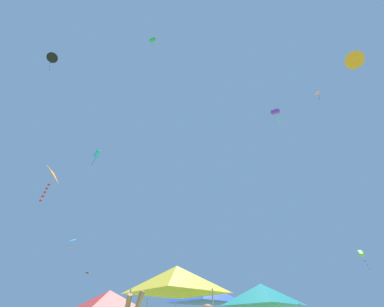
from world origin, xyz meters
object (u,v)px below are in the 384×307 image
kite_cyan_diamond (72,241)px  kite_cyan_box (97,154)px  kite_black_diamond (89,272)px  canopy_tent_teal (262,294)px  kite_green_box (152,40)px  kite_orange_delta (354,60)px  kite_lime_box (361,254)px  kite_purple_box (275,112)px  canopy_tent_red (108,300)px  kite_pink_diamond (317,93)px  canopy_tent_blue (204,293)px  canopy_tent_yellow (176,279)px  kite_black_delta (52,58)px  kite_orange_diamond (53,176)px

kite_cyan_diamond → kite_cyan_box: size_ratio=0.64×
kite_cyan_box → kite_black_diamond: kite_cyan_box is taller
canopy_tent_teal → kite_green_box: size_ratio=2.39×
kite_orange_delta → kite_lime_box: size_ratio=0.85×
kite_purple_box → kite_orange_delta: 12.74m
canopy_tent_red → kite_pink_diamond: (18.44, 6.32, 21.23)m
canopy_tent_blue → kite_pink_diamond: (13.71, 2.31, 20.51)m
kite_cyan_box → kite_green_box: (11.39, -16.60, 0.12)m
canopy_tent_yellow → kite_pink_diamond: (14.78, 8.36, 20.61)m
canopy_tent_red → kite_orange_delta: kite_orange_delta is taller
canopy_tent_teal → kite_cyan_box: 29.86m
kite_black_diamond → kite_lime_box: size_ratio=0.57×
canopy_tent_yellow → canopy_tent_blue: 6.14m
kite_cyan_box → kite_black_delta: kite_black_delta is taller
canopy_tent_red → canopy_tent_teal: bearing=4.5°
canopy_tent_blue → canopy_tent_yellow: bearing=-100.0°
kite_cyan_box → kite_black_delta: bearing=-95.5°
kite_purple_box → canopy_tent_blue: bearing=-149.2°
kite_green_box → kite_black_delta: (-12.62, 3.76, 4.25)m
kite_cyan_box → kite_black_diamond: (-0.28, 6.31, -14.65)m
canopy_tent_teal → kite_lime_box: kite_lime_box is taller
canopy_tent_red → kite_black_delta: size_ratio=1.28×
kite_purple_box → canopy_tent_red: bearing=-145.9°
kite_cyan_diamond → kite_cyan_box: bearing=-58.1°
canopy_tent_teal → kite_black_diamond: bearing=132.9°
canopy_tent_yellow → kite_black_delta: size_ratio=1.59×
kite_black_diamond → kite_cyan_box: bearing=-87.5°
canopy_tent_blue → kite_orange_diamond: 14.53m
canopy_tent_red → kite_cyan_diamond: 22.32m
kite_black_diamond → kite_orange_delta: (28.20, -21.95, 11.68)m
canopy_tent_blue → kite_orange_diamond: (-11.92, -1.56, 8.16)m
kite_black_diamond → kite_green_box: kite_green_box is taller
kite_black_delta → kite_orange_delta: 30.20m
kite_green_box → kite_black_delta: size_ratio=0.59×
kite_black_diamond → kite_purple_box: (25.27, -10.78, 17.04)m
kite_black_diamond → kite_pink_diamond: bearing=-26.1°
canopy_tent_yellow → kite_cyan_box: 28.70m
kite_pink_diamond → kite_purple_box: (-3.95, 3.51, 0.65)m
canopy_tent_teal → kite_cyan_diamond: bearing=140.7°
kite_green_box → kite_cyan_diamond: bearing=124.1°
kite_orange_diamond → kite_orange_delta: bearing=-8.8°
kite_cyan_box → kite_orange_diamond: 16.24m
kite_purple_box → kite_black_diamond: bearing=156.9°
kite_orange_diamond → canopy_tent_yellow: bearing=-22.5°
canopy_tent_yellow → canopy_tent_blue: size_ratio=0.97×
canopy_tent_blue → kite_black_diamond: size_ratio=3.19×
kite_black_diamond → kite_orange_delta: 37.60m
kite_green_box → kite_pink_diamond: size_ratio=1.19×
kite_orange_diamond → kite_green_box: (8.06, -4.75, 10.72)m
canopy_tent_teal → kite_cyan_box: bearing=143.2°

